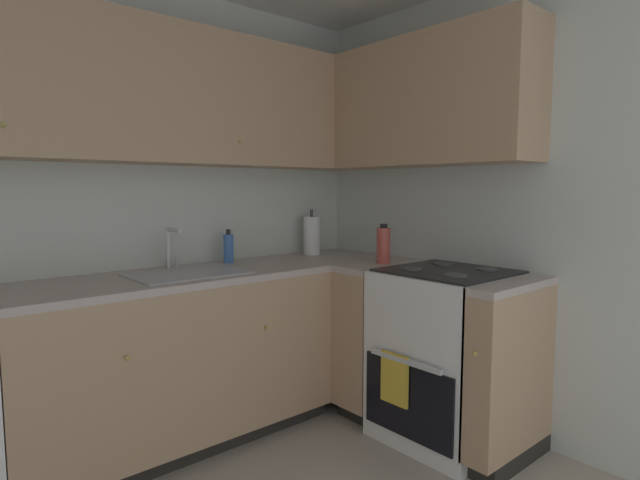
{
  "coord_description": "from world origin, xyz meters",
  "views": [
    {
      "loc": [
        -0.67,
        -1.3,
        1.34
      ],
      "look_at": [
        0.96,
        0.6,
        1.09
      ],
      "focal_mm": 28.64,
      "sensor_mm": 36.0,
      "label": 1
    }
  ],
  "objects": [
    {
      "name": "wall_back",
      "position": [
        0.0,
        1.47,
        1.22
      ],
      "size": [
        3.82,
        0.05,
        2.44
      ],
      "primitive_type": "cube",
      "color": "silver",
      "rests_on": "ground_plane"
    },
    {
      "name": "wall_right",
      "position": [
        1.88,
        0.0,
        1.22
      ],
      "size": [
        0.05,
        2.99,
        2.44
      ],
      "primitive_type": "cube",
      "color": "silver",
      "rests_on": "ground_plane"
    },
    {
      "name": "lower_cabinets_back",
      "position": [
        0.44,
        1.15,
        0.44
      ],
      "size": [
        1.63,
        0.62,
        0.87
      ],
      "color": "tan",
      "rests_on": "ground_plane"
    },
    {
      "name": "countertop_back",
      "position": [
        0.44,
        1.15,
        0.89
      ],
      "size": [
        2.84,
        0.6,
        0.03
      ],
      "primitive_type": "cube",
      "color": "#B7A89E",
      "rests_on": "lower_cabinets_back"
    },
    {
      "name": "lower_cabinets_right",
      "position": [
        1.56,
        0.41,
        0.44
      ],
      "size": [
        0.62,
        1.02,
        0.87
      ],
      "color": "tan",
      "rests_on": "ground_plane"
    },
    {
      "name": "countertop_right",
      "position": [
        1.56,
        0.41,
        0.89
      ],
      "size": [
        0.6,
        1.02,
        0.03
      ],
      "color": "#B7A89E",
      "rests_on": "lower_cabinets_right"
    },
    {
      "name": "oven_range",
      "position": [
        1.58,
        0.27,
        0.46
      ],
      "size": [
        0.68,
        0.62,
        1.05
      ],
      "color": "white",
      "rests_on": "ground_plane"
    },
    {
      "name": "upper_cabinets_back",
      "position": [
        0.28,
        1.29,
        1.82
      ],
      "size": [
        2.52,
        0.34,
        0.71
      ],
      "color": "tan"
    },
    {
      "name": "upper_cabinets_right",
      "position": [
        1.7,
        0.67,
        1.82
      ],
      "size": [
        0.32,
        1.55,
        0.71
      ],
      "color": "tan"
    },
    {
      "name": "sink",
      "position": [
        0.51,
        1.12,
        0.86
      ],
      "size": [
        0.57,
        0.4,
        0.1
      ],
      "color": "#B7B7BC",
      "rests_on": "countertop_back"
    },
    {
      "name": "faucet",
      "position": [
        0.51,
        1.32,
        1.04
      ],
      "size": [
        0.07,
        0.16,
        0.23
      ],
      "color": "silver",
      "rests_on": "countertop_back"
    },
    {
      "name": "soap_bottle",
      "position": [
        0.87,
        1.33,
        0.99
      ],
      "size": [
        0.06,
        0.06,
        0.2
      ],
      "color": "#3F72BF",
      "rests_on": "countertop_back"
    },
    {
      "name": "paper_towel_roll",
      "position": [
        1.5,
        1.31,
        1.03
      ],
      "size": [
        0.11,
        0.11,
        0.31
      ],
      "color": "white",
      "rests_on": "countertop_back"
    },
    {
      "name": "oil_bottle",
      "position": [
        1.56,
        0.72,
        1.01
      ],
      "size": [
        0.08,
        0.08,
        0.23
      ],
      "color": "#BF4C3F",
      "rests_on": "countertop_right"
    }
  ]
}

